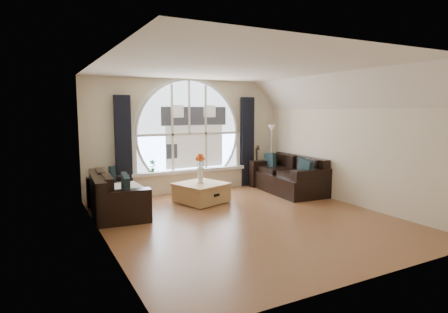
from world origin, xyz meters
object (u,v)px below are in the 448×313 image
(potted_plant, at_px, (153,166))
(guitar, at_px, (256,165))
(coffee_chest, at_px, (201,192))
(floor_lamp, at_px, (271,156))
(vase_flowers, at_px, (200,165))
(sofa_left, at_px, (116,193))
(sofa_right, at_px, (288,176))

(potted_plant, bearing_deg, guitar, -2.32)
(coffee_chest, xyz_separation_m, floor_lamp, (2.30, 0.71, 0.57))
(coffee_chest, bearing_deg, guitar, 8.17)
(vase_flowers, distance_m, floor_lamp, 2.41)
(sofa_left, distance_m, vase_flowers, 1.83)
(sofa_right, relative_size, floor_lamp, 1.22)
(floor_lamp, bearing_deg, sofa_right, -92.38)
(floor_lamp, relative_size, guitar, 1.51)
(sofa_right, xyz_separation_m, potted_plant, (-2.99, 1.18, 0.30))
(sofa_left, bearing_deg, floor_lamp, 14.97)
(sofa_right, xyz_separation_m, coffee_chest, (-2.27, 0.04, -0.17))
(coffee_chest, height_order, floor_lamp, floor_lamp)
(potted_plant, bearing_deg, vase_flowers, -57.55)
(sofa_left, bearing_deg, sofa_right, 4.60)
(potted_plant, bearing_deg, sofa_right, -21.50)
(coffee_chest, relative_size, guitar, 0.89)
(potted_plant, bearing_deg, sofa_left, -132.69)
(sofa_left, relative_size, guitar, 1.65)
(sofa_left, xyz_separation_m, vase_flowers, (1.79, 0.06, 0.41))
(guitar, bearing_deg, sofa_left, -140.26)
(sofa_right, distance_m, floor_lamp, 0.85)
(sofa_right, distance_m, vase_flowers, 2.32)
(vase_flowers, relative_size, potted_plant, 2.40)
(sofa_left, relative_size, sofa_right, 0.90)
(coffee_chest, xyz_separation_m, guitar, (2.03, 1.02, 0.30))
(coffee_chest, bearing_deg, sofa_left, 162.58)
(coffee_chest, height_order, potted_plant, potted_plant)
(guitar, relative_size, potted_plant, 3.63)
(coffee_chest, relative_size, floor_lamp, 0.59)
(sofa_right, height_order, coffee_chest, sofa_right)
(vase_flowers, xyz_separation_m, guitar, (2.04, 1.00, -0.28))
(coffee_chest, relative_size, vase_flowers, 1.34)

